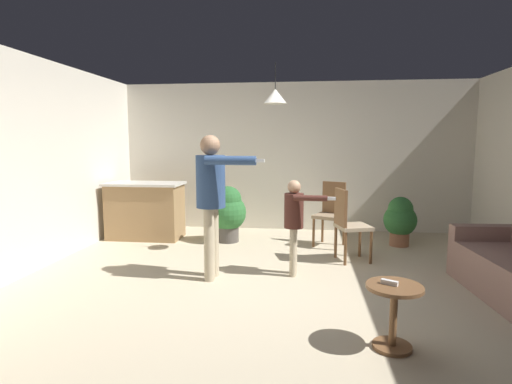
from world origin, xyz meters
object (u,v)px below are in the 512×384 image
object	(u,v)px
person_adult	(212,191)
potted_plant_by_wall	(400,219)
kitchen_counter	(145,210)
person_child	(295,217)
potted_plant_corner	(228,211)
spare_remote_on_table	(389,282)
dining_chair_by_counter	(331,211)
dining_chair_near_wall	(348,222)
side_table_by_couch	(394,309)

from	to	relation	value
person_adult	potted_plant_by_wall	size ratio (longest dim) A/B	2.20
potted_plant_by_wall	kitchen_counter	bearing A→B (deg)	-179.98
person_child	potted_plant_corner	bearing A→B (deg)	-141.94
person_child	potted_plant_corner	distance (m)	1.93
person_adult	spare_remote_on_table	world-z (taller)	person_adult
dining_chair_by_counter	dining_chair_near_wall	world-z (taller)	same
person_adult	dining_chair_by_counter	xyz separation A→B (m)	(1.50, 1.77, -0.51)
person_adult	dining_chair_by_counter	distance (m)	2.38
potted_plant_by_wall	person_child	bearing A→B (deg)	-134.79
side_table_by_couch	potted_plant_corner	distance (m)	3.80
person_child	dining_chair_near_wall	world-z (taller)	person_child
person_adult	dining_chair_by_counter	bearing A→B (deg)	143.31
potted_plant_corner	potted_plant_by_wall	xyz separation A→B (m)	(2.73, 0.07, -0.08)
dining_chair_by_counter	potted_plant_corner	world-z (taller)	dining_chair_by_counter
person_adult	potted_plant_corner	xyz separation A→B (m)	(-0.16, 1.79, -0.56)
kitchen_counter	potted_plant_by_wall	bearing A→B (deg)	0.02
person_child	dining_chair_by_counter	xyz separation A→B (m)	(0.53, 1.53, -0.18)
side_table_by_couch	spare_remote_on_table	distance (m)	0.21
dining_chair_by_counter	spare_remote_on_table	size ratio (longest dim) A/B	7.69
kitchen_counter	dining_chair_by_counter	xyz separation A→B (m)	(3.09, -0.08, 0.07)
kitchen_counter	potted_plant_corner	world-z (taller)	kitchen_counter
kitchen_counter	dining_chair_near_wall	distance (m)	3.40
potted_plant_by_wall	spare_remote_on_table	xyz separation A→B (m)	(-0.82, -3.31, 0.11)
dining_chair_near_wall	potted_plant_by_wall	size ratio (longest dim) A/B	1.29
kitchen_counter	person_adult	world-z (taller)	person_adult
dining_chair_by_counter	potted_plant_corner	distance (m)	1.66
dining_chair_by_counter	person_adult	bearing A→B (deg)	74.63
person_child	dining_chair_near_wall	bearing A→B (deg)	135.76
kitchen_counter	side_table_by_couch	xyz separation A→B (m)	(3.38, -3.32, -0.15)
kitchen_counter	potted_plant_corner	distance (m)	1.43
person_child	potted_plant_by_wall	world-z (taller)	person_child
dining_chair_by_counter	dining_chair_near_wall	distance (m)	0.88
dining_chair_by_counter	potted_plant_by_wall	bearing A→B (deg)	-150.63
side_table_by_couch	person_child	size ratio (longest dim) A/B	0.44
side_table_by_couch	person_adult	world-z (taller)	person_adult
person_child	potted_plant_by_wall	xyz separation A→B (m)	(1.61, 1.62, -0.30)
person_adult	spare_remote_on_table	bearing A→B (deg)	53.73
dining_chair_by_counter	potted_plant_by_wall	xyz separation A→B (m)	(1.08, 0.09, -0.12)
person_adult	potted_plant_by_wall	xyz separation A→B (m)	(2.57, 1.86, -0.63)
kitchen_counter	person_child	distance (m)	3.03
side_table_by_couch	potted_plant_by_wall	size ratio (longest dim) A/B	0.67
dining_chair_near_wall	potted_plant_by_wall	xyz separation A→B (m)	(0.90, 0.94, -0.12)
kitchen_counter	side_table_by_couch	distance (m)	4.74
dining_chair_by_counter	potted_plant_corner	xyz separation A→B (m)	(-1.66, 0.02, -0.04)
kitchen_counter	spare_remote_on_table	world-z (taller)	kitchen_counter
spare_remote_on_table	person_child	bearing A→B (deg)	114.87
side_table_by_couch	person_child	bearing A→B (deg)	115.88
kitchen_counter	spare_remote_on_table	bearing A→B (deg)	-44.77
kitchen_counter	dining_chair_by_counter	world-z (taller)	dining_chair_by_counter
kitchen_counter	potted_plant_by_wall	xyz separation A→B (m)	(4.16, 0.00, -0.05)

